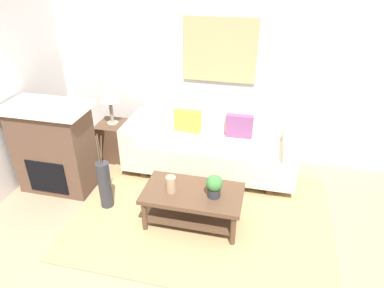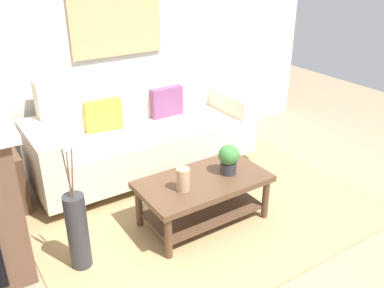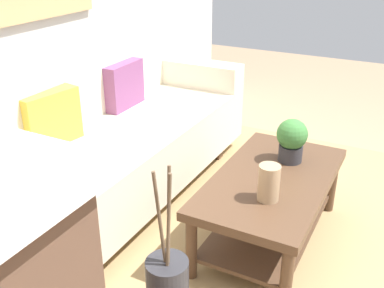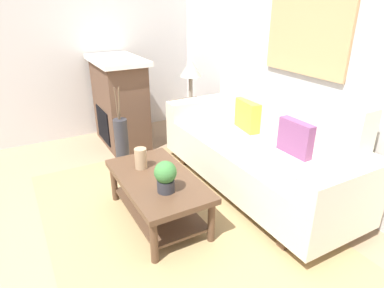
% 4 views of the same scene
% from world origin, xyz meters
% --- Properties ---
extents(ground_plane, '(9.00, 9.00, 0.00)m').
position_xyz_m(ground_plane, '(0.00, 0.00, 0.00)').
color(ground_plane, '#9E7F60').
extents(area_rug, '(2.94, 2.13, 0.01)m').
position_xyz_m(area_rug, '(0.00, 0.50, 0.01)').
color(area_rug, '#A38456').
rests_on(area_rug, ground_plane).
extents(couch, '(2.29, 0.84, 1.08)m').
position_xyz_m(couch, '(-0.09, 1.49, 0.43)').
color(couch, beige).
rests_on(couch, ground_plane).
extents(throw_pillow_mustard, '(0.37, 0.17, 0.32)m').
position_xyz_m(throw_pillow_mustard, '(-0.45, 1.62, 0.68)').
color(throw_pillow_mustard, gold).
rests_on(throw_pillow_mustard, couch).
extents(throw_pillow_plum, '(0.36, 0.12, 0.32)m').
position_xyz_m(throw_pillow_plum, '(0.27, 1.62, 0.68)').
color(throw_pillow_plum, '#7A4270').
rests_on(throw_pillow_plum, couch).
extents(coffee_table, '(1.10, 0.60, 0.43)m').
position_xyz_m(coffee_table, '(-0.09, 0.38, 0.31)').
color(coffee_table, '#513826').
rests_on(coffee_table, ground_plane).
extents(tabletop_vase, '(0.11, 0.11, 0.19)m').
position_xyz_m(tabletop_vase, '(-0.32, 0.32, 0.53)').
color(tabletop_vase, tan).
rests_on(tabletop_vase, coffee_table).
extents(potted_plant_tabletop, '(0.18, 0.18, 0.26)m').
position_xyz_m(potted_plant_tabletop, '(0.15, 0.35, 0.57)').
color(potted_plant_tabletop, '#2D2D33').
rests_on(potted_plant_tabletop, coffee_table).
extents(floor_vase_branch_a, '(0.05, 0.02, 0.36)m').
position_xyz_m(floor_vase_branch_a, '(-1.15, 0.41, 0.80)').
color(floor_vase_branch_a, brown).
rests_on(floor_vase_branch_a, floor_vase).
extents(floor_vase_branch_b, '(0.03, 0.03, 0.36)m').
position_xyz_m(floor_vase_branch_b, '(-1.18, 0.43, 0.80)').
color(floor_vase_branch_b, brown).
rests_on(floor_vase_branch_b, floor_vase).
extents(floor_vase_branch_c, '(0.02, 0.03, 0.36)m').
position_xyz_m(floor_vase_branch_c, '(-1.18, 0.39, 0.80)').
color(floor_vase_branch_c, brown).
rests_on(floor_vase_branch_c, floor_vase).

